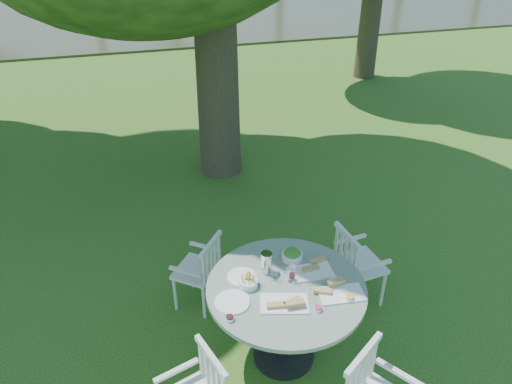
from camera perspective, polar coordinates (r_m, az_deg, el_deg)
ground at (r=5.84m, az=0.50°, el=-8.12°), size 140.00×140.00×0.00m
table at (r=4.40m, az=3.41°, el=-12.41°), size 1.36×1.36×0.86m
chair_ne at (r=5.14m, az=11.07°, el=-7.76°), size 0.48×0.50×0.89m
chair_nw at (r=5.05m, az=-6.03°, el=-8.57°), size 0.56×0.57×0.83m
tableware at (r=4.30m, az=2.64°, el=-9.82°), size 1.23×0.79×0.20m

